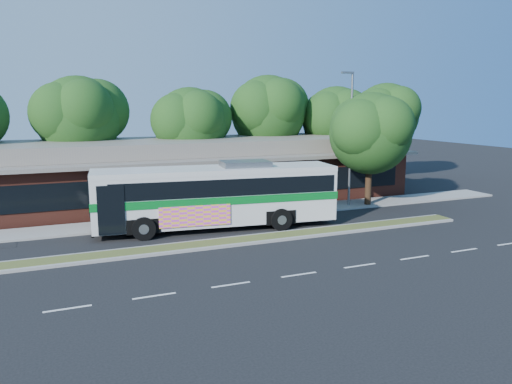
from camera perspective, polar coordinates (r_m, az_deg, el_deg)
ground at (r=25.32m, az=-0.36°, el=-5.96°), size 120.00×120.00×0.00m
median_strip at (r=25.84m, az=-0.87°, el=-5.46°), size 26.00×1.10×0.15m
sidewalk at (r=31.13m, az=-4.87°, el=-2.84°), size 44.00×2.60×0.12m
plaza_building at (r=37.00m, az=-8.08°, el=2.40°), size 33.20×11.20×4.45m
lamp_post at (r=34.24m, az=10.72°, el=6.38°), size 0.93×0.18×9.07m
tree_bg_b at (r=38.75m, az=-18.98°, el=8.26°), size 6.69×6.00×9.00m
tree_bg_c at (r=39.15m, az=-7.01°, el=7.93°), size 6.24×5.60×8.26m
tree_bg_d at (r=42.53m, az=1.86°, el=9.27°), size 6.91×6.20×9.37m
tree_bg_e at (r=44.50m, az=9.49°, el=8.30°), size 6.47×5.80×8.50m
tree_bg_f at (r=48.76m, az=14.92°, el=8.61°), size 6.69×6.00×8.92m
transit_bus at (r=28.12m, az=-4.42°, el=0.05°), size 13.78×4.48×3.80m
sedan at (r=32.97m, az=-23.58°, el=-1.84°), size 4.75×2.10×1.35m
sidewalk_tree at (r=35.18m, az=13.35°, el=6.77°), size 6.18×5.54×7.78m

